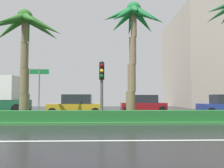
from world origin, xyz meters
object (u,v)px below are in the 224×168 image
object	(u,v)px
palm_tree_centre_left	(25,35)
car_in_traffic_second	(76,105)
palm_tree_centre	(133,28)
street_name_sign	(39,87)
traffic_signal_median_right	(102,80)
car_in_traffic_third	(144,104)

from	to	relation	value
palm_tree_centre_left	car_in_traffic_second	size ratio (longest dim) A/B	1.57
palm_tree_centre	street_name_sign	distance (m)	6.75
street_name_sign	car_in_traffic_second	size ratio (longest dim) A/B	0.70
street_name_sign	traffic_signal_median_right	bearing A→B (deg)	-8.06
street_name_sign	car_in_traffic_second	bearing A→B (deg)	74.29
palm_tree_centre_left	car_in_traffic_third	size ratio (longest dim) A/B	1.57
palm_tree_centre	traffic_signal_median_right	bearing A→B (deg)	-148.01
palm_tree_centre_left	palm_tree_centre	world-z (taller)	palm_tree_centre
palm_tree_centre	traffic_signal_median_right	xyz separation A→B (m)	(-1.93, -1.20, -3.39)
street_name_sign	car_in_traffic_third	xyz separation A→B (m)	(7.53, 8.29, -1.25)
palm_tree_centre_left	street_name_sign	size ratio (longest dim) A/B	2.25
street_name_sign	car_in_traffic_third	size ratio (longest dim) A/B	0.70
palm_tree_centre	palm_tree_centre_left	bearing A→B (deg)	-179.31
palm_tree_centre_left	car_in_traffic_third	distance (m)	12.43
palm_tree_centre_left	traffic_signal_median_right	distance (m)	5.67
car_in_traffic_second	car_in_traffic_third	xyz separation A→B (m)	(6.09, 3.18, 0.00)
street_name_sign	car_in_traffic_third	distance (m)	11.27
palm_tree_centre	street_name_sign	bearing A→B (deg)	-172.91
palm_tree_centre	car_in_traffic_second	size ratio (longest dim) A/B	1.71
car_in_traffic_third	palm_tree_centre_left	bearing A→B (deg)	41.56
street_name_sign	car_in_traffic_second	world-z (taller)	street_name_sign
car_in_traffic_third	street_name_sign	bearing A→B (deg)	47.77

